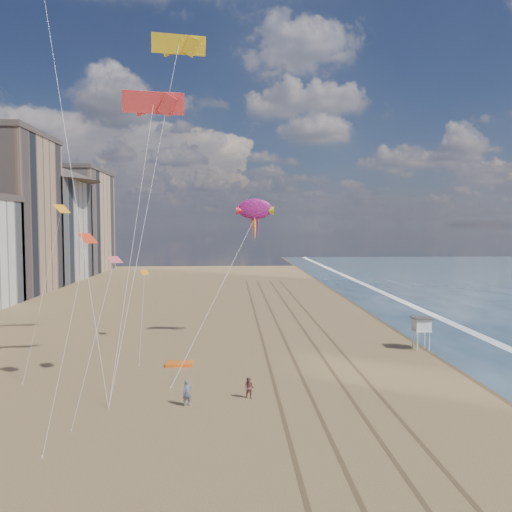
{
  "coord_description": "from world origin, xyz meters",
  "views": [
    {
      "loc": [
        -4.51,
        -19.7,
        12.36
      ],
      "look_at": [
        -2.22,
        26.0,
        9.5
      ],
      "focal_mm": 35.0,
      "sensor_mm": 36.0,
      "label": 1
    }
  ],
  "objects_px": {
    "grounded_kite": "(179,364)",
    "kite_flyer_a": "(187,393)",
    "show_kite": "(255,209)",
    "kite_flyer_b": "(249,388)",
    "lifeguard_stand": "(421,325)"
  },
  "relations": [
    {
      "from": "grounded_kite",
      "to": "kite_flyer_a",
      "type": "xyz_separation_m",
      "value": [
        1.55,
        -9.92,
        0.77
      ]
    },
    {
      "from": "kite_flyer_a",
      "to": "show_kite",
      "type": "bearing_deg",
      "value": 49.02
    },
    {
      "from": "show_kite",
      "to": "kite_flyer_a",
      "type": "height_order",
      "value": "show_kite"
    },
    {
      "from": "grounded_kite",
      "to": "show_kite",
      "type": "height_order",
      "value": "show_kite"
    },
    {
      "from": "show_kite",
      "to": "kite_flyer_b",
      "type": "height_order",
      "value": "show_kite"
    },
    {
      "from": "grounded_kite",
      "to": "show_kite",
      "type": "bearing_deg",
      "value": 51.78
    },
    {
      "from": "lifeguard_stand",
      "to": "grounded_kite",
      "type": "relative_size",
      "value": 1.37
    },
    {
      "from": "kite_flyer_b",
      "to": "show_kite",
      "type": "bearing_deg",
      "value": 110.23
    },
    {
      "from": "show_kite",
      "to": "kite_flyer_b",
      "type": "relative_size",
      "value": 13.72
    },
    {
      "from": "grounded_kite",
      "to": "kite_flyer_a",
      "type": "relative_size",
      "value": 1.29
    },
    {
      "from": "kite_flyer_a",
      "to": "grounded_kite",
      "type": "bearing_deg",
      "value": 74.18
    },
    {
      "from": "lifeguard_stand",
      "to": "show_kite",
      "type": "height_order",
      "value": "show_kite"
    },
    {
      "from": "grounded_kite",
      "to": "kite_flyer_b",
      "type": "height_order",
      "value": "kite_flyer_b"
    },
    {
      "from": "grounded_kite",
      "to": "kite_flyer_a",
      "type": "bearing_deg",
      "value": -81.31
    },
    {
      "from": "lifeguard_stand",
      "to": "grounded_kite",
      "type": "bearing_deg",
      "value": -169.22
    }
  ]
}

